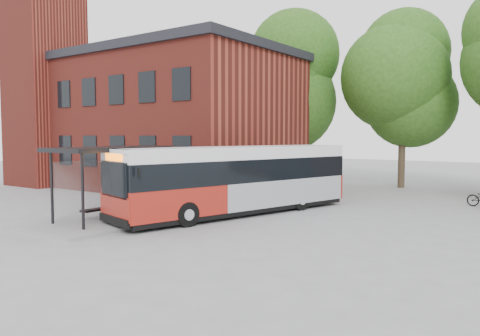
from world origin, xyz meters
The scene contains 7 objects.
ground centered at (0.00, 0.00, 0.00)m, with size 100.00×100.00×0.00m, color gray.
station_building centered at (-13.00, 9.00, 4.25)m, with size 18.40×10.40×8.50m, color maroon, non-canonical shape.
clock_tower centered at (-19.00, 5.00, 9.10)m, with size 5.20×5.20×18.20m, color maroon, non-canonical shape.
bus_shelter centered at (-4.50, -1.00, 1.45)m, with size 3.60×7.00×2.90m, color black, non-canonical shape.
tree_0 centered at (-6.00, 16.00, 5.50)m, with size 7.92×7.92×11.00m, color #224813, non-canonical shape.
tree_1 centered at (1.00, 17.00, 5.20)m, with size 7.92×7.92×10.40m, color #224813, non-canonical shape.
city_bus centered at (-1.61, 2.85, 1.42)m, with size 2.38×11.17×2.84m, color maroon, non-canonical shape.
Camera 1 is at (9.86, -13.02, 3.31)m, focal length 35.00 mm.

